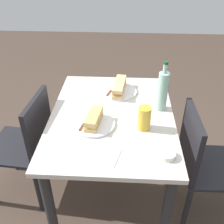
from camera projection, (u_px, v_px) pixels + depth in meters
The scene contains 14 objects.
ground_plane at pixel (112, 190), 2.11m from camera, with size 8.00×8.00×0.00m, color #47382D.
dining_table at pixel (112, 130), 1.76m from camera, with size 1.05×0.79×0.74m.
chair_far at pixel (29, 142), 1.85m from camera, with size 0.43×0.43×0.85m.
chair_near at pixel (202, 161), 1.70m from camera, with size 0.41×0.41×0.85m.
plate_near at pixel (94, 124), 1.59m from camera, with size 0.25×0.25×0.01m, color white.
baguette_sandwich_near at pixel (94, 119), 1.57m from camera, with size 0.20×0.10×0.07m.
knife_near at pixel (84, 123), 1.59m from camera, with size 0.18×0.05×0.01m.
plate_far at pixel (119, 92), 1.92m from camera, with size 0.25×0.25×0.01m, color white.
baguette_sandwich_far at pixel (119, 87), 1.89m from camera, with size 0.26×0.10×0.07m.
knife_far at pixel (111, 90), 1.91m from camera, with size 0.17×0.07×0.01m.
water_bottle at pixel (163, 91), 1.67m from camera, with size 0.07×0.07×0.33m.
beer_glass at pixel (144, 118), 1.53m from camera, with size 0.08×0.08×0.15m, color gold.
olive_bowl at pixel (167, 155), 1.36m from camera, with size 0.09×0.09×0.03m, color silver.
paper_napkin at pixel (105, 155), 1.38m from camera, with size 0.14×0.14×0.00m, color white.
Camera 1 is at (-1.38, -0.08, 1.71)m, focal length 42.33 mm.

